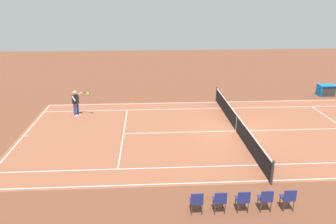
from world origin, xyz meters
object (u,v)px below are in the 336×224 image
at_px(tennis_ball, 232,132).
at_px(spectator_chair_4, 197,201).
at_px(equipment_cart_tarped, 326,90).
at_px(spectator_chair_0, 288,198).
at_px(spectator_chair_3, 220,200).
at_px(spectator_chair_1, 266,198).
at_px(tennis_player_near, 76,102).
at_px(spectator_chair_2, 243,199).
at_px(tennis_net, 237,123).

bearing_deg(tennis_ball, spectator_chair_4, 67.28).
distance_m(spectator_chair_4, equipment_cart_tarped, 18.69).
height_order(spectator_chair_0, spectator_chair_3, same).
bearing_deg(spectator_chair_3, spectator_chair_1, 180.00).
relative_size(spectator_chair_0, spectator_chair_4, 1.00).
xyz_separation_m(spectator_chair_0, spectator_chair_1, (0.83, 0.00, 0.00)).
xyz_separation_m(tennis_player_near, spectator_chair_1, (-8.70, 10.77, -0.41)).
height_order(spectator_chair_0, spectator_chair_1, same).
bearing_deg(equipment_cart_tarped, spectator_chair_2, 53.93).
bearing_deg(spectator_chair_1, spectator_chair_3, 0.00).
distance_m(tennis_player_near, spectator_chair_4, 12.44).
relative_size(spectator_chair_1, spectator_chair_2, 1.00).
height_order(spectator_chair_0, spectator_chair_4, same).
height_order(tennis_player_near, spectator_chair_4, tennis_player_near).
relative_size(spectator_chair_3, spectator_chair_4, 1.00).
height_order(tennis_net, spectator_chair_3, tennis_net).
bearing_deg(spectator_chair_0, equipment_cart_tarped, -121.48).
bearing_deg(spectator_chair_4, spectator_chair_2, 180.00).
distance_m(tennis_net, tennis_player_near, 10.10).
bearing_deg(tennis_ball, spectator_chair_1, 85.36).
height_order(tennis_ball, equipment_cart_tarped, equipment_cart_tarped).
xyz_separation_m(tennis_ball, spectator_chair_4, (3.08, 7.37, 0.49)).
bearing_deg(spectator_chair_1, spectator_chair_0, 180.00).
height_order(tennis_ball, spectator_chair_3, spectator_chair_3).
distance_m(tennis_net, equipment_cart_tarped, 11.00).
bearing_deg(tennis_net, equipment_cart_tarped, -142.32).
bearing_deg(spectator_chair_2, equipment_cart_tarped, -126.07).
xyz_separation_m(tennis_ball, spectator_chair_2, (1.43, 7.37, 0.49)).
distance_m(tennis_player_near, equipment_cart_tarped, 18.61).
relative_size(tennis_ball, spectator_chair_4, 0.08).
bearing_deg(spectator_chair_3, tennis_player_near, -56.82).
bearing_deg(tennis_ball, spectator_chair_0, 91.79).
bearing_deg(spectator_chair_2, spectator_chair_0, 180.00).
relative_size(tennis_net, spectator_chair_0, 13.30).
bearing_deg(equipment_cart_tarped, tennis_net, 37.68).
distance_m(tennis_player_near, tennis_ball, 9.94).
relative_size(tennis_net, equipment_cart_tarped, 9.36).
height_order(spectator_chair_4, equipment_cart_tarped, spectator_chair_4).
relative_size(tennis_net, spectator_chair_3, 13.30).
bearing_deg(tennis_ball, spectator_chair_3, 72.98).
relative_size(spectator_chair_1, spectator_chair_4, 1.00).
xyz_separation_m(tennis_net, tennis_player_near, (9.56, -3.21, 0.44)).
height_order(spectator_chair_2, spectator_chair_3, same).
distance_m(spectator_chair_1, spectator_chair_3, 1.66).
distance_m(tennis_player_near, spectator_chair_3, 12.87).
bearing_deg(equipment_cart_tarped, spectator_chair_0, 58.52).
distance_m(spectator_chair_3, spectator_chair_4, 0.83).
bearing_deg(spectator_chair_4, tennis_ball, -112.72).
bearing_deg(tennis_ball, equipment_cart_tarped, -142.40).
height_order(spectator_chair_3, spectator_chair_4, same).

